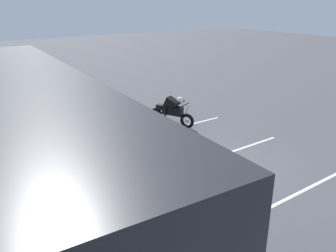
{
  "coord_description": "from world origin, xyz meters",
  "views": [
    {
      "loc": [
        -6.79,
        6.36,
        4.78
      ],
      "look_at": [
        1.34,
        0.61,
        1.1
      ],
      "focal_mm": 36.68,
      "sensor_mm": 36.0,
      "label": 1
    }
  ],
  "objects": [
    {
      "name": "ground_plane",
      "position": [
        0.0,
        0.0,
        0.0
      ],
      "size": [
        80.0,
        80.0,
        0.0
      ],
      "primitive_type": "plane",
      "color": "#4C4C51"
    },
    {
      "name": "tour_bus",
      "position": [
        0.68,
        4.78,
        1.65
      ],
      "size": [
        11.44,
        3.22,
        3.25
      ],
      "color": "#26262B",
      "rests_on": "ground_plane"
    },
    {
      "name": "spectator_far_left",
      "position": [
        -0.68,
        2.05,
        1.08
      ],
      "size": [
        0.58,
        0.36,
        1.8
      ],
      "color": "black",
      "rests_on": "ground_plane"
    },
    {
      "name": "spectator_left",
      "position": [
        0.26,
        1.98,
        1.02
      ],
      "size": [
        0.57,
        0.38,
        1.72
      ],
      "color": "#473823",
      "rests_on": "ground_plane"
    },
    {
      "name": "spectator_centre",
      "position": [
        1.11,
        2.44,
        0.99
      ],
      "size": [
        0.58,
        0.35,
        1.67
      ],
      "color": "#473823",
      "rests_on": "ground_plane"
    },
    {
      "name": "parked_motorcycle_silver",
      "position": [
        -1.24,
        2.64,
        0.48
      ],
      "size": [
        2.05,
        0.58,
        0.99
      ],
      "color": "black",
      "rests_on": "ground_plane"
    },
    {
      "name": "stunt_motorcycle",
      "position": [
        3.79,
        -1.3,
        0.61
      ],
      "size": [
        1.93,
        0.99,
        1.23
      ],
      "color": "black",
      "rests_on": "ground_plane"
    },
    {
      "name": "traffic_cone",
      "position": [
        2.11,
        -0.4,
        0.3
      ],
      "size": [
        0.34,
        0.34,
        0.63
      ],
      "color": "orange",
      "rests_on": "ground_plane"
    },
    {
      "name": "bay_line_a",
      "position": [
        -2.37,
        -1.25,
        0.0
      ],
      "size": [
        0.11,
        3.69,
        0.01
      ],
      "color": "white",
      "rests_on": "ground_plane"
    },
    {
      "name": "bay_line_b",
      "position": [
        0.51,
        -1.25,
        0.0
      ],
      "size": [
        0.11,
        4.67,
        0.01
      ],
      "color": "white",
      "rests_on": "ground_plane"
    },
    {
      "name": "bay_line_c",
      "position": [
        3.39,
        -1.25,
        0.0
      ],
      "size": [
        0.11,
        4.42,
        0.01
      ],
      "color": "white",
      "rests_on": "ground_plane"
    }
  ]
}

